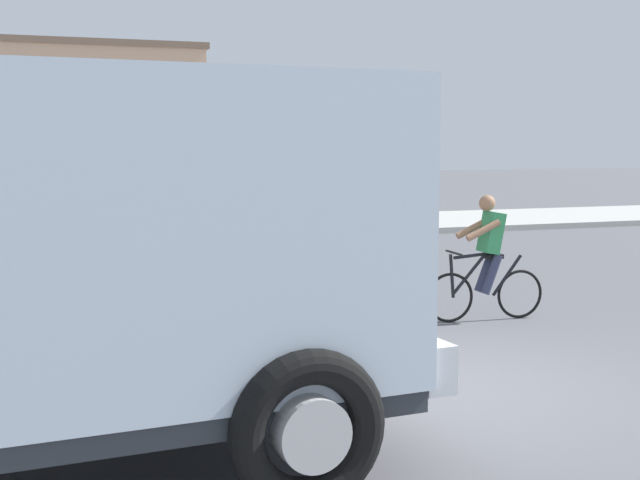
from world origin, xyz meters
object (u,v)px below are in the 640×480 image
at_px(car_red_near, 129,240).
at_px(truck_foreground, 29,251).
at_px(traffic_light_pole, 345,171).
at_px(cyclist, 487,258).

bearing_deg(car_red_near, truck_foreground, -102.02).
xyz_separation_m(truck_foreground, traffic_light_pole, (3.95, 3.99, 0.40)).
bearing_deg(cyclist, car_red_near, 135.23).
bearing_deg(truck_foreground, traffic_light_pole, 45.33).
xyz_separation_m(cyclist, traffic_light_pole, (-2.03, 0.12, 1.20)).
relative_size(cyclist, car_red_near, 0.41).
distance_m(cyclist, traffic_light_pole, 2.36).
relative_size(truck_foreground, cyclist, 3.23).
distance_m(truck_foreground, traffic_light_pole, 5.63).
xyz_separation_m(traffic_light_pole, car_red_near, (-2.23, 4.10, -1.25)).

